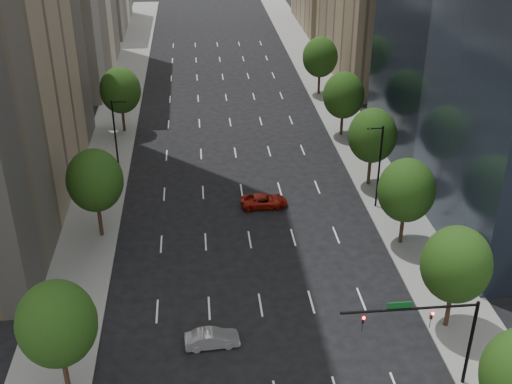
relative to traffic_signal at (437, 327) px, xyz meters
name	(u,v)px	position (x,y,z in m)	size (l,w,h in m)	color
sidewalk_left	(96,197)	(-26.03, 30.00, -5.10)	(6.00, 200.00, 0.15)	slate
sidewalk_right	(381,184)	(4.97, 30.00, -5.10)	(6.00, 200.00, 0.15)	slate
tree_right_1	(456,265)	(3.47, 6.00, 0.58)	(5.20, 5.20, 8.75)	#382316
tree_right_2	(406,190)	(3.47, 18.00, 0.43)	(5.20, 5.20, 8.61)	#382316
tree_right_3	(372,136)	(3.47, 30.00, 0.72)	(5.20, 5.20, 8.89)	#382316
tree_right_4	(344,95)	(3.47, 44.00, 0.29)	(5.20, 5.20, 8.46)	#382316
tree_right_5	(320,57)	(3.47, 60.00, 0.58)	(5.20, 5.20, 8.75)	#382316
tree_left_0	(57,324)	(-24.53, 2.00, 0.58)	(5.20, 5.20, 8.75)	#382316
tree_left_1	(95,180)	(-24.53, 22.00, 0.79)	(5.20, 5.20, 8.97)	#382316
tree_left_2	(120,90)	(-24.53, 48.00, 0.50)	(5.20, 5.20, 8.68)	#382316
streetlight_rn	(379,165)	(2.91, 25.00, -0.33)	(1.70, 0.20, 9.00)	black
streetlight_ln	(116,136)	(-23.96, 35.00, -0.33)	(1.70, 0.20, 9.00)	black
traffic_signal	(437,327)	(0.00, 0.00, 0.00)	(9.12, 0.40, 7.38)	black
car_silver	(212,339)	(-14.60, 5.54, -4.51)	(1.41, 4.05, 1.33)	#A3A3A8
car_red_far	(264,201)	(-8.48, 26.26, -4.51)	(2.21, 4.79, 1.33)	#97160B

